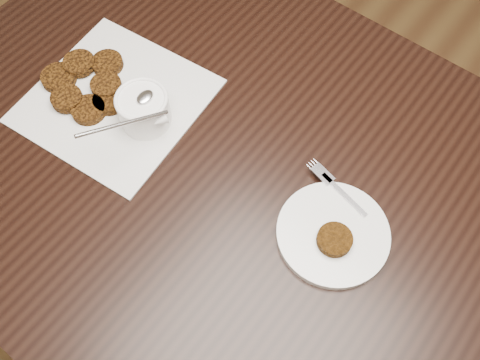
# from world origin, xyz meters

# --- Properties ---
(floor) EXTENTS (4.00, 4.00, 0.00)m
(floor) POSITION_xyz_m (0.00, 0.00, 0.00)
(floor) COLOR brown
(floor) RESTS_ON ground
(table) EXTENTS (1.52, 0.98, 0.75)m
(table) POSITION_xyz_m (-0.06, 0.10, 0.38)
(table) COLOR black
(table) RESTS_ON floor
(napkin) EXTENTS (0.36, 0.36, 0.00)m
(napkin) POSITION_xyz_m (-0.42, 0.07, 0.75)
(napkin) COLOR silver
(napkin) RESTS_ON table
(sauce_ramekin) EXTENTS (0.16, 0.16, 0.14)m
(sauce_ramekin) POSITION_xyz_m (-0.34, 0.08, 0.82)
(sauce_ramekin) COLOR white
(sauce_ramekin) RESTS_ON napkin
(patty_cluster) EXTENTS (0.30, 0.30, 0.02)m
(patty_cluster) POSITION_xyz_m (-0.48, 0.05, 0.77)
(patty_cluster) COLOR #5A330B
(patty_cluster) RESTS_ON napkin
(plate_with_patty) EXTENTS (0.24, 0.24, 0.03)m
(plate_with_patty) POSITION_xyz_m (0.08, 0.10, 0.76)
(plate_with_patty) COLOR silver
(plate_with_patty) RESTS_ON table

